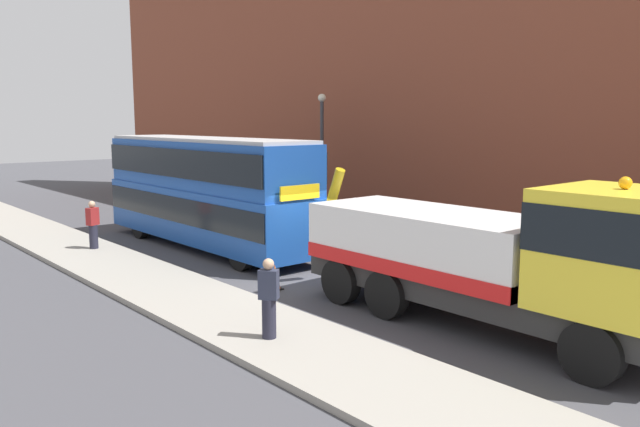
{
  "coord_description": "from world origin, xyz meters",
  "views": [
    {
      "loc": [
        13.61,
        -11.95,
        4.71
      ],
      "look_at": [
        0.02,
        -0.19,
        2.0
      ],
      "focal_mm": 35.09,
      "sensor_mm": 36.0,
      "label": 1
    }
  ],
  "objects_px": {
    "recovery_tow_truck": "(494,254)",
    "pedestrian_bystander": "(269,299)",
    "double_decker_bus": "(205,188)",
    "pedestrian_onlooker": "(93,225)",
    "traffic_cone_near_bus": "(275,278)",
    "street_lamp": "(322,148)"
  },
  "relations": [
    {
      "from": "pedestrian_bystander",
      "to": "pedestrian_onlooker",
      "type": "bearing_deg",
      "value": 48.35
    },
    {
      "from": "pedestrian_bystander",
      "to": "street_lamp",
      "type": "distance_m",
      "value": 15.42
    },
    {
      "from": "recovery_tow_truck",
      "to": "pedestrian_bystander",
      "type": "bearing_deg",
      "value": -120.89
    },
    {
      "from": "recovery_tow_truck",
      "to": "pedestrian_bystander",
      "type": "distance_m",
      "value": 5.06
    },
    {
      "from": "pedestrian_bystander",
      "to": "traffic_cone_near_bus",
      "type": "bearing_deg",
      "value": 13.66
    },
    {
      "from": "double_decker_bus",
      "to": "pedestrian_bystander",
      "type": "bearing_deg",
      "value": -23.85
    },
    {
      "from": "recovery_tow_truck",
      "to": "double_decker_bus",
      "type": "xyz_separation_m",
      "value": [
        -12.34,
        -0.0,
        0.47
      ]
    },
    {
      "from": "pedestrian_bystander",
      "to": "street_lamp",
      "type": "height_order",
      "value": "street_lamp"
    },
    {
      "from": "street_lamp",
      "to": "recovery_tow_truck",
      "type": "bearing_deg",
      "value": -26.1
    },
    {
      "from": "pedestrian_onlooker",
      "to": "traffic_cone_near_bus",
      "type": "xyz_separation_m",
      "value": [
        8.18,
        1.93,
        -0.64
      ]
    },
    {
      "from": "pedestrian_bystander",
      "to": "street_lamp",
      "type": "bearing_deg",
      "value": 6.81
    },
    {
      "from": "double_decker_bus",
      "to": "pedestrian_onlooker",
      "type": "distance_m",
      "value": 4.17
    },
    {
      "from": "double_decker_bus",
      "to": "pedestrian_onlooker",
      "type": "bearing_deg",
      "value": -116.81
    },
    {
      "from": "recovery_tow_truck",
      "to": "pedestrian_bystander",
      "type": "relative_size",
      "value": 5.93
    },
    {
      "from": "recovery_tow_truck",
      "to": "double_decker_bus",
      "type": "relative_size",
      "value": 0.92
    },
    {
      "from": "traffic_cone_near_bus",
      "to": "street_lamp",
      "type": "relative_size",
      "value": 0.12
    },
    {
      "from": "recovery_tow_truck",
      "to": "street_lamp",
      "type": "height_order",
      "value": "street_lamp"
    },
    {
      "from": "street_lamp",
      "to": "double_decker_bus",
      "type": "bearing_deg",
      "value": -81.82
    },
    {
      "from": "double_decker_bus",
      "to": "traffic_cone_near_bus",
      "type": "relative_size",
      "value": 15.35
    },
    {
      "from": "pedestrian_onlooker",
      "to": "traffic_cone_near_bus",
      "type": "relative_size",
      "value": 2.38
    },
    {
      "from": "pedestrian_onlooker",
      "to": "pedestrian_bystander",
      "type": "bearing_deg",
      "value": -27.08
    },
    {
      "from": "double_decker_bus",
      "to": "pedestrian_bystander",
      "type": "distance_m",
      "value": 10.75
    }
  ]
}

